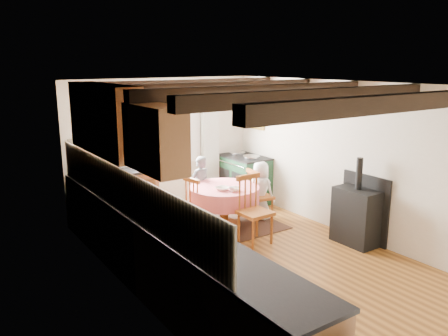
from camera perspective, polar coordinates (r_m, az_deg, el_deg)
floor at (r=6.43m, az=4.12°, el=-11.40°), size 3.60×5.50×0.00m
ceiling at (r=5.85m, az=4.52°, el=10.48°), size 3.60×5.50×0.00m
wall_back at (r=8.30m, az=-7.66°, el=2.89°), size 3.60×0.00×2.40m
wall_left at (r=5.14m, az=-11.59°, el=-3.77°), size 0.00×5.50×2.40m
wall_right at (r=7.27m, az=15.45°, el=1.04°), size 0.00×5.50×2.40m
beam_a at (r=4.49m, az=20.90°, el=7.66°), size 3.60×0.16×0.16m
beam_b at (r=5.12m, az=11.63°, el=8.85°), size 3.60×0.16×0.16m
beam_c at (r=5.86m, az=4.50°, el=9.60°), size 3.60×0.16×0.16m
beam_d at (r=6.66m, az=-0.99°, el=10.08°), size 3.60×0.16×0.16m
beam_e at (r=7.52m, az=-5.28°, el=10.40°), size 3.60×0.16×0.16m
splash_left at (r=5.41m, az=-12.65°, el=-2.95°), size 0.02×4.50×0.55m
splash_back at (r=7.89m, az=-14.07°, el=2.06°), size 1.40×0.02×0.55m
base_cabinet_left at (r=5.52m, az=-8.31°, el=-10.85°), size 0.60×5.30×0.88m
base_cabinet_back at (r=7.80m, az=-13.37°, el=-3.79°), size 1.30×0.60×0.88m
worktop_left at (r=5.35m, az=-8.28°, el=-6.30°), size 0.64×5.30×0.04m
worktop_back at (r=7.66m, az=-13.50°, el=-0.53°), size 1.30×0.64×0.04m
wall_cabinet_glass at (r=6.14m, az=-14.89°, el=6.00°), size 0.34×1.80×0.90m
wall_cabinet_solid at (r=4.78m, az=-8.69°, el=3.71°), size 0.34×0.90×0.70m
window_frame at (r=8.27m, az=-7.07°, el=5.67°), size 1.34×0.03×1.54m
window_pane at (r=8.28m, az=-7.09°, el=5.68°), size 1.20×0.01×1.40m
curtain_left at (r=7.93m, az=-12.14°, el=1.48°), size 0.35×0.10×2.10m
curtain_right at (r=8.70m, az=-1.75°, el=2.80°), size 0.35×0.10×2.10m
curtain_rod at (r=8.14m, az=-6.91°, el=9.80°), size 2.00×0.03×0.03m
wall_picture at (r=8.80m, az=3.99°, el=6.85°), size 0.04×0.50×0.60m
wall_plate at (r=8.72m, az=-1.47°, el=6.82°), size 0.30×0.02×0.30m
rug at (r=7.59m, az=0.01°, el=-7.36°), size 1.80×1.40×0.01m
dining_table at (r=7.47m, az=0.01°, el=-4.92°), size 1.15×1.15×0.69m
chair_near at (r=6.78m, az=3.97°, el=-5.33°), size 0.46×0.48×1.04m
chair_left at (r=7.12m, az=-5.03°, el=-5.00°), size 0.47×0.45×0.91m
chair_right at (r=7.79m, az=4.58°, el=-3.37°), size 0.46×0.44×0.91m
aga_range at (r=8.81m, az=2.54°, el=-1.33°), size 0.65×1.00×0.92m
cast_iron_stove at (r=7.00m, az=16.39°, el=-4.05°), size 0.40×0.66×1.32m
child_far at (r=7.84m, az=-3.01°, el=-2.47°), size 0.44×0.33×1.11m
child_right at (r=7.84m, az=4.60°, el=-2.84°), size 0.47×0.58×1.02m
bowl_a at (r=7.16m, az=-0.24°, el=-2.62°), size 0.25×0.25×0.05m
bowl_b at (r=7.12m, az=1.37°, el=-2.69°), size 0.20×0.20×0.06m
cup at (r=7.06m, az=0.98°, el=-2.73°), size 0.10×0.10×0.08m
canister_tall at (r=7.66m, az=-15.05°, el=0.43°), size 0.14×0.14×0.24m
canister_wide at (r=7.67m, az=-13.52°, el=0.36°), size 0.17×0.17×0.19m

